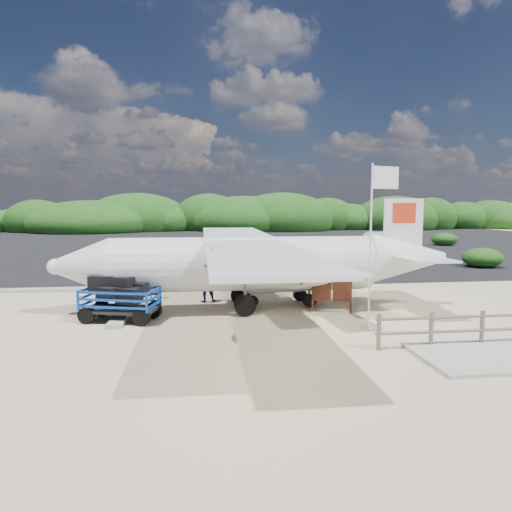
{
  "coord_description": "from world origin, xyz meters",
  "views": [
    {
      "loc": [
        -1.83,
        -16.48,
        3.92
      ],
      "look_at": [
        0.91,
        4.82,
        1.51
      ],
      "focal_mm": 32.0,
      "sensor_mm": 36.0,
      "label": 1
    }
  ],
  "objects_px": {
    "crew_b": "(206,282)",
    "aircraft_large": "(386,244)",
    "crew_c": "(291,270)",
    "aircraft_small": "(112,246)",
    "signboard": "(331,313)",
    "crew_a": "(153,281)",
    "baggage_cart": "(121,321)",
    "flagpole": "(368,329)"
  },
  "relations": [
    {
      "from": "crew_b",
      "to": "aircraft_large",
      "type": "bearing_deg",
      "value": -126.47
    },
    {
      "from": "crew_c",
      "to": "aircraft_large",
      "type": "xyz_separation_m",
      "value": [
        14.29,
        22.05,
        -0.82
      ]
    },
    {
      "from": "aircraft_large",
      "to": "flagpole",
      "type": "bearing_deg",
      "value": 66.23
    },
    {
      "from": "crew_b",
      "to": "crew_c",
      "type": "distance_m",
      "value": 5.09
    },
    {
      "from": "flagpole",
      "to": "signboard",
      "type": "xyz_separation_m",
      "value": [
        -0.53,
        2.24,
        0.0
      ]
    },
    {
      "from": "crew_b",
      "to": "baggage_cart",
      "type": "bearing_deg",
      "value": 42.33
    },
    {
      "from": "signboard",
      "to": "baggage_cart",
      "type": "bearing_deg",
      "value": -159.35
    },
    {
      "from": "flagpole",
      "to": "crew_b",
      "type": "distance_m",
      "value": 6.93
    },
    {
      "from": "signboard",
      "to": "crew_a",
      "type": "relative_size",
      "value": 0.99
    },
    {
      "from": "signboard",
      "to": "crew_c",
      "type": "xyz_separation_m",
      "value": [
        -0.4,
        5.46,
        0.82
      ]
    },
    {
      "from": "signboard",
      "to": "crew_a",
      "type": "distance_m",
      "value": 7.5
    },
    {
      "from": "aircraft_small",
      "to": "aircraft_large",
      "type": "bearing_deg",
      "value": 171.51
    },
    {
      "from": "crew_b",
      "to": "crew_c",
      "type": "bearing_deg",
      "value": -143.99
    },
    {
      "from": "crew_c",
      "to": "crew_b",
      "type": "bearing_deg",
      "value": 35.69
    },
    {
      "from": "baggage_cart",
      "to": "crew_a",
      "type": "bearing_deg",
      "value": 93.76
    },
    {
      "from": "signboard",
      "to": "crew_b",
      "type": "distance_m",
      "value": 5.2
    },
    {
      "from": "signboard",
      "to": "crew_c",
      "type": "distance_m",
      "value": 5.54
    },
    {
      "from": "baggage_cart",
      "to": "aircraft_small",
      "type": "height_order",
      "value": "aircraft_small"
    },
    {
      "from": "signboard",
      "to": "crew_a",
      "type": "xyz_separation_m",
      "value": [
        -6.67,
        3.33,
        0.78
      ]
    },
    {
      "from": "crew_c",
      "to": "aircraft_large",
      "type": "height_order",
      "value": "aircraft_large"
    },
    {
      "from": "crew_a",
      "to": "aircraft_large",
      "type": "height_order",
      "value": "aircraft_large"
    },
    {
      "from": "flagpole",
      "to": "crew_a",
      "type": "xyz_separation_m",
      "value": [
        -7.2,
        5.57,
        0.78
      ]
    },
    {
      "from": "aircraft_large",
      "to": "crew_c",
      "type": "bearing_deg",
      "value": 57.47
    },
    {
      "from": "flagpole",
      "to": "crew_c",
      "type": "xyz_separation_m",
      "value": [
        -0.93,
        7.7,
        0.82
      ]
    },
    {
      "from": "aircraft_large",
      "to": "aircraft_small",
      "type": "bearing_deg",
      "value": -3.29
    },
    {
      "from": "baggage_cart",
      "to": "crew_a",
      "type": "relative_size",
      "value": 1.71
    },
    {
      "from": "flagpole",
      "to": "crew_c",
      "type": "relative_size",
      "value": 3.18
    },
    {
      "from": "baggage_cart",
      "to": "flagpole",
      "type": "bearing_deg",
      "value": 1.81
    },
    {
      "from": "crew_b",
      "to": "aircraft_large",
      "type": "height_order",
      "value": "aircraft_large"
    },
    {
      "from": "crew_a",
      "to": "crew_b",
      "type": "height_order",
      "value": "crew_b"
    },
    {
      "from": "flagpole",
      "to": "crew_b",
      "type": "height_order",
      "value": "flagpole"
    },
    {
      "from": "baggage_cart",
      "to": "aircraft_large",
      "type": "distance_m",
      "value": 35.0
    },
    {
      "from": "crew_a",
      "to": "crew_b",
      "type": "xyz_separation_m",
      "value": [
        2.17,
        -0.87,
        0.05
      ]
    },
    {
      "from": "baggage_cart",
      "to": "crew_a",
      "type": "height_order",
      "value": "crew_a"
    },
    {
      "from": "crew_c",
      "to": "aircraft_large",
      "type": "relative_size",
      "value": 0.09
    },
    {
      "from": "signboard",
      "to": "crew_c",
      "type": "relative_size",
      "value": 0.95
    },
    {
      "from": "flagpole",
      "to": "crew_c",
      "type": "bearing_deg",
      "value": 96.87
    },
    {
      "from": "signboard",
      "to": "aircraft_small",
      "type": "bearing_deg",
      "value": 132.75
    },
    {
      "from": "signboard",
      "to": "aircraft_large",
      "type": "distance_m",
      "value": 30.82
    },
    {
      "from": "signboard",
      "to": "aircraft_large",
      "type": "relative_size",
      "value": 0.09
    },
    {
      "from": "signboard",
      "to": "aircraft_small",
      "type": "xyz_separation_m",
      "value": [
        -12.96,
        29.25,
        0.0
      ]
    },
    {
      "from": "aircraft_small",
      "to": "crew_b",
      "type": "bearing_deg",
      "value": 102.72
    }
  ]
}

